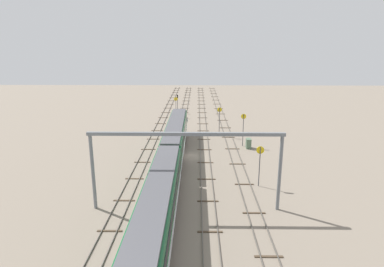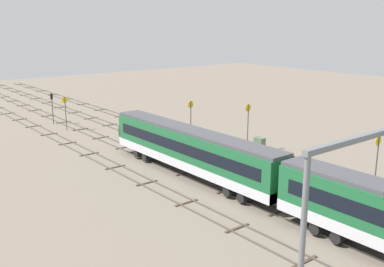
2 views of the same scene
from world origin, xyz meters
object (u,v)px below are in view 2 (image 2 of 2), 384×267
(speed_sign_near_foreground, at_px, (191,117))
(speed_sign_mid_trackside, at_px, (65,109))
(speed_sign_far_trackside, at_px, (248,121))
(signal_light_trackside_departure, at_px, (52,104))
(relay_cabinet, at_px, (259,144))
(speed_sign_distant_end, at_px, (377,154))

(speed_sign_near_foreground, bearing_deg, speed_sign_mid_trackside, 28.72)
(speed_sign_near_foreground, distance_m, speed_sign_far_trackside, 7.55)
(signal_light_trackside_departure, bearing_deg, speed_sign_mid_trackside, 179.12)
(speed_sign_far_trackside, relative_size, relay_cabinet, 3.41)
(speed_sign_mid_trackside, xyz_separation_m, relay_cabinet, (-25.22, -14.04, -2.37))
(speed_sign_near_foreground, distance_m, speed_sign_distant_end, 23.86)
(signal_light_trackside_departure, bearing_deg, speed_sign_near_foreground, -157.39)
(speed_sign_near_foreground, bearing_deg, signal_light_trackside_departure, 22.61)
(speed_sign_near_foreground, height_order, signal_light_trackside_departure, speed_sign_near_foreground)
(speed_sign_far_trackside, bearing_deg, relay_cabinet, -147.06)
(relay_cabinet, bearing_deg, speed_sign_near_foreground, 29.97)
(speed_sign_mid_trackside, bearing_deg, speed_sign_distant_end, -162.46)
(speed_sign_far_trackside, height_order, signal_light_trackside_departure, speed_sign_far_trackside)
(speed_sign_distant_end, bearing_deg, signal_light_trackside_departure, 15.55)
(speed_sign_distant_end, relative_size, relay_cabinet, 3.09)
(speed_sign_near_foreground, xyz_separation_m, speed_sign_distant_end, (-23.61, -3.44, -0.19))
(signal_light_trackside_departure, xyz_separation_m, relay_cabinet, (-30.50, -13.96, -2.27))
(speed_sign_mid_trackside, bearing_deg, speed_sign_far_trackside, -151.10)
(speed_sign_distant_end, relative_size, signal_light_trackside_departure, 1.09)
(speed_sign_mid_trackside, relative_size, speed_sign_distant_end, 0.95)
(speed_sign_near_foreground, height_order, relay_cabinet, speed_sign_near_foreground)
(speed_sign_near_foreground, relative_size, signal_light_trackside_departure, 1.18)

